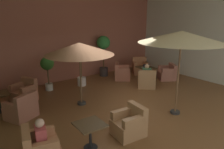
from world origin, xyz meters
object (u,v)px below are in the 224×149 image
(armchair_front_left_south, at_px, (146,80))
(potted_tree_left_corner, at_px, (103,49))
(patio_umbrella_center_beige, at_px, (182,37))
(iced_drink_cup, at_px, (147,66))
(cafe_table_mid_center, at_px, (90,129))
(patron_with_friend, at_px, (147,72))
(armchair_front_left_north, at_px, (140,68))
(armchair_front_right_west, at_px, (22,109))
(patron_by_window, at_px, (41,133))
(potted_tree_mid_left, at_px, (47,67))
(armchair_front_right_north, at_px, (25,93))
(armchair_mid_center_east, at_px, (40,149))
(armchair_mid_center_north, at_px, (129,124))
(patio_umbrella_tall_red, at_px, (79,49))
(armchair_front_left_west, at_px, (167,74))
(open_laptop, at_px, (145,67))
(potted_tree_mid_right, at_px, (81,58))
(cafe_table_front_left, at_px, (145,70))
(armchair_front_left_east, at_px, (122,73))

(armchair_front_left_south, distance_m, potted_tree_left_corner, 2.97)
(patio_umbrella_center_beige, distance_m, iced_drink_cup, 4.10)
(armchair_front_left_south, relative_size, cafe_table_mid_center, 1.51)
(cafe_table_mid_center, relative_size, patron_with_friend, 1.13)
(armchair_front_left_north, bearing_deg, armchair_front_left_south, -126.47)
(armchair_front_right_west, xyz_separation_m, patron_by_window, (-0.19, -2.42, 0.38))
(patron_by_window, bearing_deg, potted_tree_mid_left, 67.36)
(armchair_front_right_north, distance_m, armchair_mid_center_east, 3.88)
(armchair_front_left_north, distance_m, armchair_mid_center_east, 8.00)
(armchair_mid_center_north, bearing_deg, patio_umbrella_tall_red, 90.79)
(armchair_front_left_north, height_order, armchair_front_left_south, armchair_front_left_north)
(armchair_mid_center_east, bearing_deg, patio_umbrella_center_beige, -3.63)
(armchair_front_left_south, bearing_deg, armchair_front_left_west, 8.29)
(armchair_front_right_west, bearing_deg, armchair_front_left_south, -2.67)
(cafe_table_mid_center, xyz_separation_m, open_laptop, (5.05, 3.15, 0.20))
(armchair_front_left_north, xyz_separation_m, open_laptop, (-0.72, -1.13, 0.39))
(patron_by_window, xyz_separation_m, patron_with_friend, (5.55, 2.20, 0.03))
(armchair_front_right_west, relative_size, cafe_table_mid_center, 1.51)
(patio_umbrella_center_beige, height_order, potted_tree_mid_right, patio_umbrella_center_beige)
(cafe_table_front_left, distance_m, potted_tree_mid_left, 4.68)
(cafe_table_front_left, relative_size, armchair_front_left_south, 0.73)
(potted_tree_mid_left, xyz_separation_m, potted_tree_mid_right, (1.46, -0.29, 0.28))
(patio_umbrella_tall_red, xyz_separation_m, potted_tree_left_corner, (2.79, 2.61, -0.61))
(cafe_table_mid_center, xyz_separation_m, potted_tree_left_corner, (3.93, 5.14, 0.93))
(armchair_front_left_west, height_order, potted_tree_mid_right, potted_tree_mid_right)
(cafe_table_front_left, distance_m, armchair_front_left_east, 1.17)
(patron_with_friend, bearing_deg, armchair_front_left_west, 7.49)
(patio_umbrella_tall_red, bearing_deg, armchair_front_right_west, 175.85)
(armchair_front_right_north, relative_size, patio_umbrella_tall_red, 0.41)
(armchair_mid_center_east, xyz_separation_m, potted_tree_mid_right, (3.35, 4.15, 1.00))
(armchair_front_left_south, height_order, patio_umbrella_center_beige, patio_umbrella_center_beige)
(armchair_front_left_west, relative_size, potted_tree_mid_right, 0.58)
(patron_by_window, bearing_deg, potted_tree_mid_right, 51.49)
(armchair_front_left_east, bearing_deg, patio_umbrella_center_beige, -103.75)
(armchair_front_left_north, height_order, patron_by_window, patron_by_window)
(armchair_front_left_north, distance_m, patron_with_friend, 2.29)
(armchair_front_right_north, distance_m, armchair_front_right_west, 1.48)
(armchair_front_right_north, bearing_deg, armchair_front_left_north, 1.86)
(iced_drink_cup, bearing_deg, armchair_front_left_south, -134.72)
(armchair_front_right_west, bearing_deg, armchair_front_left_north, 13.43)
(armchair_front_right_west, bearing_deg, potted_tree_left_corner, 26.90)
(armchair_front_left_north, relative_size, patron_by_window, 1.67)
(armchair_mid_center_east, relative_size, potted_tree_mid_right, 0.50)
(armchair_front_left_east, relative_size, armchair_front_right_west, 1.01)
(patio_umbrella_center_beige, distance_m, potted_tree_left_corner, 5.31)
(cafe_table_front_left, height_order, armchair_mid_center_north, armchair_mid_center_north)
(armchair_front_left_north, distance_m, armchair_front_left_west, 1.64)
(patron_with_friend, distance_m, open_laptop, 0.93)
(armchair_front_left_south, relative_size, armchair_front_right_west, 0.99)
(patio_umbrella_tall_red, xyz_separation_m, patron_with_friend, (3.29, -0.07, -1.34))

